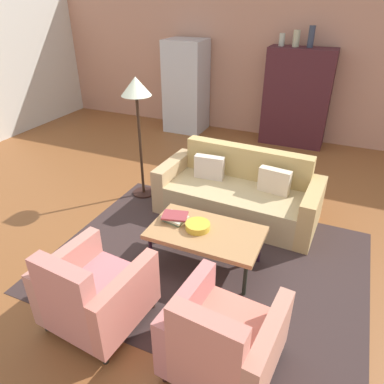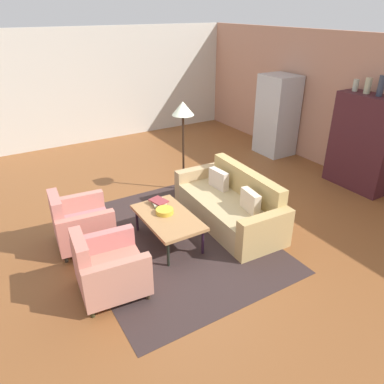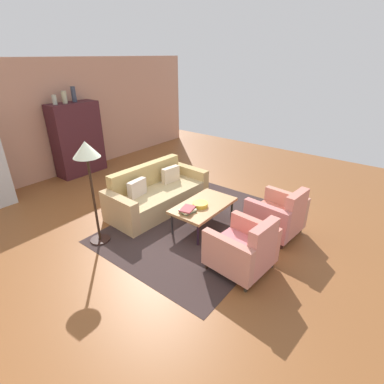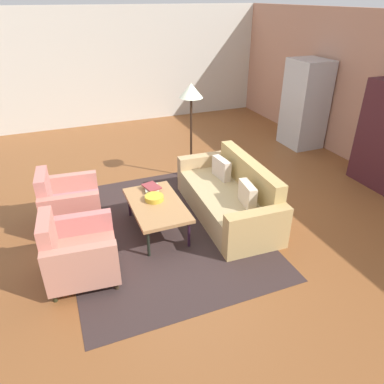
% 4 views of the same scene
% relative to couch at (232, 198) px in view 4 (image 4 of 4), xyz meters
% --- Properties ---
extents(ground_plane, '(11.72, 11.72, 0.00)m').
position_rel_couch_xyz_m(ground_plane, '(-0.39, -0.57, -0.29)').
color(ground_plane, brown).
extents(wall_left, '(0.12, 7.66, 2.80)m').
position_rel_couch_xyz_m(wall_left, '(-5.27, -0.57, 1.11)').
color(wall_left, beige).
rests_on(wall_left, ground).
extents(area_rug, '(3.40, 2.60, 0.01)m').
position_rel_couch_xyz_m(area_rug, '(-0.00, -1.14, -0.28)').
color(area_rug, '#362826').
rests_on(area_rug, ground).
extents(couch, '(2.14, 0.99, 0.86)m').
position_rel_couch_xyz_m(couch, '(0.00, 0.00, 0.00)').
color(couch, tan).
rests_on(couch, ground).
extents(coffee_table, '(1.20, 0.70, 0.45)m').
position_rel_couch_xyz_m(coffee_table, '(-0.00, -1.19, 0.12)').
color(coffee_table, '#262325').
rests_on(coffee_table, ground).
extents(armchair_left, '(0.87, 0.87, 0.88)m').
position_rel_couch_xyz_m(armchair_left, '(-0.61, -2.35, 0.06)').
color(armchair_left, black).
rests_on(armchair_left, ground).
extents(armchair_right, '(0.87, 0.87, 0.88)m').
position_rel_couch_xyz_m(armchair_right, '(0.59, -2.35, 0.06)').
color(armchair_right, '#2A251A').
rests_on(armchair_right, ground).
extents(fruit_bowl, '(0.27, 0.27, 0.07)m').
position_rel_couch_xyz_m(fruit_bowl, '(-0.10, -1.19, 0.20)').
color(fruit_bowl, gold).
rests_on(fruit_bowl, coffee_table).
extents(book_stack, '(0.31, 0.26, 0.07)m').
position_rel_couch_xyz_m(book_stack, '(-0.39, -1.14, 0.20)').
color(book_stack, '#526F54').
rests_on(book_stack, coffee_table).
extents(refrigerator, '(0.80, 0.73, 1.85)m').
position_rel_couch_xyz_m(refrigerator, '(-2.06, 2.81, 0.64)').
color(refrigerator, '#B7BABF').
rests_on(refrigerator, ground).
extents(floor_lamp, '(0.40, 0.40, 1.72)m').
position_rel_couch_xyz_m(floor_lamp, '(-1.45, -0.09, 1.16)').
color(floor_lamp, black).
rests_on(floor_lamp, ground).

